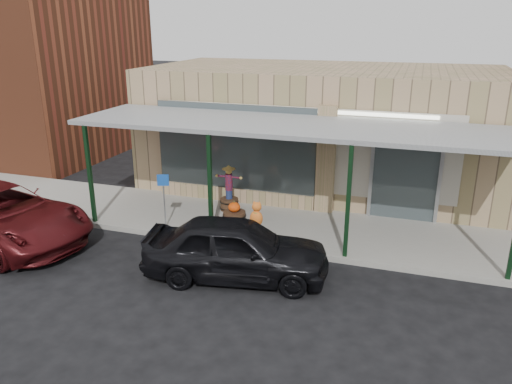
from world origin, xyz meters
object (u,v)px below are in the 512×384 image
(parked_sedan, at_px, (236,249))
(barrel_pumpkin, at_px, (234,217))
(barrel_scarecrow, at_px, (229,195))
(handicap_sign, at_px, (164,194))

(parked_sedan, bearing_deg, barrel_pumpkin, 11.57)
(barrel_scarecrow, distance_m, handicap_sign, 2.28)
(parked_sedan, bearing_deg, barrel_scarecrow, 13.53)
(barrel_scarecrow, bearing_deg, barrel_pumpkin, -81.11)
(parked_sedan, bearing_deg, handicap_sign, 46.97)
(barrel_scarecrow, xyz_separation_m, handicap_sign, (-1.22, -1.86, 0.52))
(barrel_scarecrow, height_order, barrel_pumpkin, barrel_scarecrow)
(handicap_sign, bearing_deg, barrel_pumpkin, 3.12)
(barrel_pumpkin, distance_m, handicap_sign, 2.09)
(barrel_pumpkin, height_order, parked_sedan, parked_sedan)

